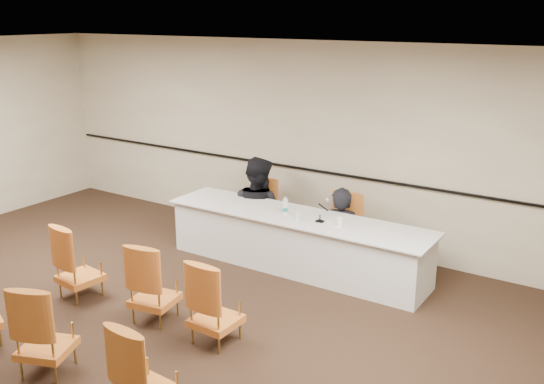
# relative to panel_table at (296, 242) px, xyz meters

# --- Properties ---
(floor) EXTENTS (10.00, 10.00, 0.00)m
(floor) POSITION_rel_panel_table_xyz_m (-0.49, -2.88, -0.38)
(floor) COLOR black
(floor) RESTS_ON ground
(ceiling) EXTENTS (10.00, 10.00, 0.00)m
(ceiling) POSITION_rel_panel_table_xyz_m (-0.49, -2.88, 2.62)
(ceiling) COLOR silver
(ceiling) RESTS_ON ground
(wall_back) EXTENTS (10.00, 0.04, 3.00)m
(wall_back) POSITION_rel_panel_table_xyz_m (-0.49, 1.12, 1.12)
(wall_back) COLOR tan
(wall_back) RESTS_ON ground
(wall_rail) EXTENTS (9.80, 0.04, 0.03)m
(wall_rail) POSITION_rel_panel_table_xyz_m (-0.49, 1.08, 0.72)
(wall_rail) COLOR black
(wall_rail) RESTS_ON wall_back
(panel_table) EXTENTS (3.79, 0.90, 0.76)m
(panel_table) POSITION_rel_panel_table_xyz_m (0.00, 0.00, 0.00)
(panel_table) COLOR silver
(panel_table) RESTS_ON ground
(panelist_main) EXTENTS (0.67, 0.52, 1.61)m
(panelist_main) POSITION_rel_panel_table_xyz_m (0.38, 0.56, -0.11)
(panelist_main) COLOR black
(panelist_main) RESTS_ON ground
(panelist_main_chair) EXTENTS (0.50, 0.50, 0.95)m
(panelist_main_chair) POSITION_rel_panel_table_xyz_m (0.38, 0.56, 0.10)
(panelist_main_chair) COLOR orange
(panelist_main_chair) RESTS_ON ground
(panelist_second) EXTENTS (0.97, 0.79, 1.84)m
(panelist_second) POSITION_rel_panel_table_xyz_m (-1.01, 0.56, 0.02)
(panelist_second) COLOR black
(panelist_second) RESTS_ON ground
(panelist_second_chair) EXTENTS (0.50, 0.50, 0.95)m
(panelist_second_chair) POSITION_rel_panel_table_xyz_m (-1.01, 0.56, 0.10)
(panelist_second_chair) COLOR orange
(panelist_second_chair) RESTS_ON ground
(papers) EXTENTS (0.35, 0.29, 0.00)m
(papers) POSITION_rel_panel_table_xyz_m (0.56, -0.03, 0.38)
(papers) COLOR silver
(papers) RESTS_ON panel_table
(microphone) EXTENTS (0.13, 0.22, 0.30)m
(microphone) POSITION_rel_panel_table_xyz_m (0.39, -0.06, 0.53)
(microphone) COLOR black
(microphone) RESTS_ON panel_table
(water_bottle) EXTENTS (0.08, 0.08, 0.24)m
(water_bottle) POSITION_rel_panel_table_xyz_m (-0.16, -0.03, 0.50)
(water_bottle) COLOR teal
(water_bottle) RESTS_ON panel_table
(drinking_glass) EXTENTS (0.08, 0.08, 0.10)m
(drinking_glass) POSITION_rel_panel_table_xyz_m (0.10, -0.14, 0.43)
(drinking_glass) COLOR silver
(drinking_glass) RESTS_ON panel_table
(coffee_cup) EXTENTS (0.10, 0.10, 0.12)m
(coffee_cup) POSITION_rel_panel_table_xyz_m (0.69, -0.08, 0.44)
(coffee_cup) COLOR white
(coffee_cup) RESTS_ON panel_table
(aud_chair_front_left) EXTENTS (0.56, 0.56, 0.95)m
(aud_chair_front_left) POSITION_rel_panel_table_xyz_m (-1.77, -2.20, 0.10)
(aud_chair_front_left) COLOR orange
(aud_chair_front_left) RESTS_ON ground
(aud_chair_front_mid) EXTENTS (0.58, 0.58, 0.95)m
(aud_chair_front_mid) POSITION_rel_panel_table_xyz_m (-0.59, -2.13, 0.10)
(aud_chair_front_mid) COLOR orange
(aud_chair_front_mid) RESTS_ON ground
(aud_chair_front_right) EXTENTS (0.51, 0.51, 0.95)m
(aud_chair_front_right) POSITION_rel_panel_table_xyz_m (0.30, -2.14, 0.10)
(aud_chair_front_right) COLOR orange
(aud_chair_front_right) RESTS_ON ground
(aud_chair_back_mid) EXTENTS (0.65, 0.65, 0.95)m
(aud_chair_back_mid) POSITION_rel_panel_table_xyz_m (-0.74, -3.47, 0.10)
(aud_chair_back_mid) COLOR orange
(aud_chair_back_mid) RESTS_ON ground
(aud_chair_back_right) EXTENTS (0.53, 0.53, 0.95)m
(aud_chair_back_right) POSITION_rel_panel_table_xyz_m (0.61, -3.48, 0.10)
(aud_chair_back_right) COLOR orange
(aud_chair_back_right) RESTS_ON ground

